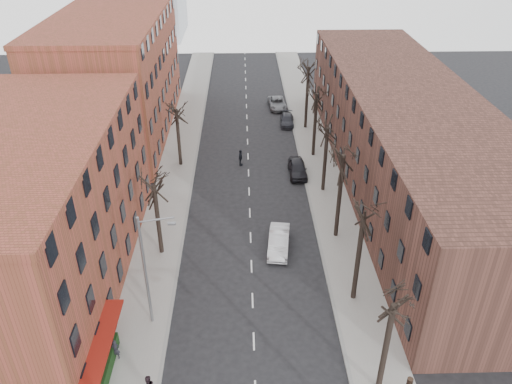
{
  "coord_description": "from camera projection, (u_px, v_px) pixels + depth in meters",
  "views": [
    {
      "loc": [
        -0.52,
        -15.99,
        26.31
      ],
      "look_at": [
        0.52,
        21.21,
        4.0
      ],
      "focal_mm": 35.0,
      "sensor_mm": 36.0,
      "label": 1
    }
  ],
  "objects": [
    {
      "name": "tree_right_c",
      "position": [
        335.0,
        236.0,
        44.58
      ],
      "size": [
        5.2,
        5.2,
        11.6
      ],
      "primitive_type": null,
      "color": "black",
      "rests_on": "ground"
    },
    {
      "name": "parked_car_near",
      "position": [
        297.0,
        168.0,
        53.91
      ],
      "size": [
        1.93,
        4.66,
        1.58
      ],
      "primitive_type": "imported",
      "rotation": [
        0.0,
        0.0,
        0.02
      ],
      "color": "black",
      "rests_on": "ground"
    },
    {
      "name": "hedge",
      "position": [
        102.0,
        374.0,
        30.98
      ],
      "size": [
        0.8,
        6.0,
        1.0
      ],
      "primitive_type": "cube",
      "color": "black",
      "rests_on": "sidewalk_left"
    },
    {
      "name": "tree_right_b",
      "position": [
        353.0,
        298.0,
        37.72
      ],
      "size": [
        5.2,
        5.2,
        10.8
      ],
      "primitive_type": null,
      "color": "black",
      "rests_on": "ground"
    },
    {
      "name": "parked_car_mid",
      "position": [
        287.0,
        120.0,
        65.85
      ],
      "size": [
        2.03,
        4.4,
        1.25
      ],
      "primitive_type": "imported",
      "rotation": [
        0.0,
        0.0,
        -0.07
      ],
      "color": "#21222A",
      "rests_on": "ground"
    },
    {
      "name": "sidewalk_left",
      "position": [
        178.0,
        161.0,
        57.03
      ],
      "size": [
        4.0,
        90.0,
        0.15
      ],
      "primitive_type": "cube",
      "color": "gray",
      "rests_on": "ground"
    },
    {
      "name": "pedestrian_a",
      "position": [
        116.0,
        350.0,
        32.32
      ],
      "size": [
        0.58,
        0.4,
        1.53
      ],
      "primitive_type": "imported",
      "rotation": [
        0.0,
        0.0,
        0.07
      ],
      "color": "black",
      "rests_on": "sidewalk_left"
    },
    {
      "name": "tree_left_b",
      "position": [
        181.0,
        165.0,
        56.22
      ],
      "size": [
        5.2,
        5.2,
        9.5
      ],
      "primitive_type": null,
      "color": "black",
      "rests_on": "ground"
    },
    {
      "name": "pedestrian_crossing",
      "position": [
        240.0,
        158.0,
        55.73
      ],
      "size": [
        0.65,
        1.18,
        1.9
      ],
      "primitive_type": "imported",
      "rotation": [
        0.0,
        0.0,
        1.4
      ],
      "color": "black",
      "rests_on": "ground"
    },
    {
      "name": "awning_left",
      "position": [
        109.0,
        368.0,
        32.17
      ],
      "size": [
        1.2,
        7.0,
        0.15
      ],
      "primitive_type": "cube",
      "color": "maroon",
      "rests_on": "ground"
    },
    {
      "name": "parked_car_far",
      "position": [
        277.0,
        103.0,
        70.9
      ],
      "size": [
        2.68,
        5.19,
        1.4
      ],
      "primitive_type": "imported",
      "rotation": [
        0.0,
        0.0,
        0.07
      ],
      "color": "slate",
      "rests_on": "ground"
    },
    {
      "name": "tree_right_d",
      "position": [
        323.0,
        190.0,
        51.44
      ],
      "size": [
        5.2,
        5.2,
        10.0
      ],
      "primitive_type": null,
      "color": "black",
      "rests_on": "ground"
    },
    {
      "name": "streetlight",
      "position": [
        147.0,
        267.0,
        33.08
      ],
      "size": [
        2.45,
        0.22,
        9.03
      ],
      "color": "slate",
      "rests_on": "ground"
    },
    {
      "name": "silver_sedan",
      "position": [
        279.0,
        241.0,
        42.59
      ],
      "size": [
        2.26,
        5.01,
        1.59
      ],
      "primitive_type": "imported",
      "rotation": [
        0.0,
        0.0,
        -0.12
      ],
      "color": "silver",
      "rests_on": "ground"
    },
    {
      "name": "tree_right_e",
      "position": [
        313.0,
        156.0,
        58.3
      ],
      "size": [
        5.2,
        5.2,
        10.8
      ],
      "primitive_type": null,
      "color": "black",
      "rests_on": "ground"
    },
    {
      "name": "tree_left_a",
      "position": [
        162.0,
        253.0,
        42.5
      ],
      "size": [
        5.2,
        5.2,
        9.5
      ],
      "primitive_type": null,
      "color": "black",
      "rests_on": "ground"
    },
    {
      "name": "building_left_far",
      "position": [
        116.0,
        77.0,
        60.99
      ],
      "size": [
        12.0,
        28.0,
        14.0
      ],
      "primitive_type": "cube",
      "color": "brown",
      "rests_on": "ground"
    },
    {
      "name": "building_right",
      "position": [
        405.0,
        137.0,
        50.79
      ],
      "size": [
        12.0,
        50.0,
        10.0
      ],
      "primitive_type": "cube",
      "color": "#512E25",
      "rests_on": "ground"
    },
    {
      "name": "sidewalk_right",
      "position": [
        317.0,
        159.0,
        57.41
      ],
      "size": [
        4.0,
        90.0,
        0.15
      ],
      "primitive_type": "cube",
      "color": "gray",
      "rests_on": "ground"
    },
    {
      "name": "building_left_near",
      "position": [
        34.0,
        215.0,
        36.65
      ],
      "size": [
        12.0,
        26.0,
        12.0
      ],
      "primitive_type": "cube",
      "color": "brown",
      "rests_on": "ground"
    },
    {
      "name": "tree_right_f",
      "position": [
        305.0,
        128.0,
        65.16
      ],
      "size": [
        5.2,
        5.2,
        11.6
      ],
      "primitive_type": null,
      "color": "black",
      "rests_on": "ground"
    }
  ]
}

